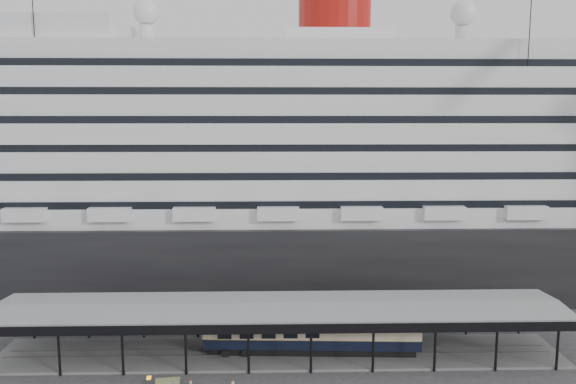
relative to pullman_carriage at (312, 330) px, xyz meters
name	(u,v)px	position (x,y,z in m)	size (l,w,h in m)	color
ground	(280,378)	(-3.21, -5.00, -2.56)	(200.00, 200.00, 0.00)	#323234
cruise_ship	(278,152)	(-3.17, 27.00, 15.79)	(130.00, 30.00, 43.90)	black
platform_canopy	(279,332)	(-3.21, 0.00, -0.19)	(56.00, 9.18, 5.30)	slate
pullman_carriage	(312,330)	(0.00, 0.00, 0.00)	(21.48, 3.80, 20.98)	black
traffic_cone_left	(191,383)	(-11.11, -6.59, -2.19)	(0.48, 0.48, 0.75)	#F8360D
traffic_cone_mid	(233,383)	(-7.38, -6.81, -2.15)	(0.44, 0.44, 0.81)	#FB600D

